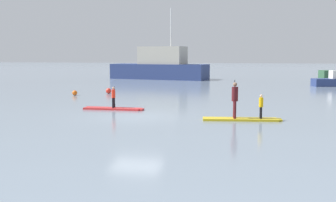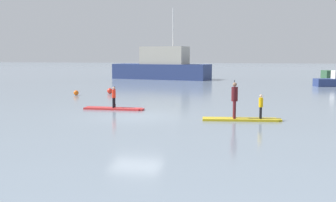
% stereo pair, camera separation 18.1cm
% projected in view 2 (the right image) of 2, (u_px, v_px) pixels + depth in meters
% --- Properties ---
extents(ground_plane, '(240.00, 240.00, 0.00)m').
position_uv_depth(ground_plane, '(136.00, 117.00, 20.19)').
color(ground_plane, gray).
extents(paddleboard_near, '(3.36, 0.73, 0.10)m').
position_uv_depth(paddleboard_near, '(114.00, 109.00, 22.80)').
color(paddleboard_near, red).
rests_on(paddleboard_near, ground).
extents(paddler_child_solo, '(0.21, 0.40, 1.17)m').
position_uv_depth(paddler_child_solo, '(114.00, 96.00, 22.73)').
color(paddler_child_solo, black).
rests_on(paddler_child_solo, paddleboard_near).
extents(paddleboard_far, '(3.65, 1.15, 0.10)m').
position_uv_depth(paddleboard_far, '(241.00, 119.00, 19.04)').
color(paddleboard_far, gold).
rests_on(paddleboard_far, ground).
extents(paddler_adult, '(0.33, 0.52, 1.75)m').
position_uv_depth(paddler_adult, '(235.00, 98.00, 18.96)').
color(paddler_adult, '#4C1419').
rests_on(paddler_adult, paddleboard_far).
extents(paddler_child_front, '(0.22, 0.39, 1.11)m').
position_uv_depth(paddler_child_front, '(261.00, 105.00, 18.91)').
color(paddler_child_front, black).
rests_on(paddler_child_front, paddleboard_far).
extents(fishing_boat_white_large, '(12.31, 5.68, 8.49)m').
position_uv_depth(fishing_boat_white_large, '(162.00, 66.00, 50.37)').
color(fishing_boat_white_large, navy).
rests_on(fishing_boat_white_large, ground).
extents(mooring_buoy_near, '(0.37, 0.37, 0.37)m').
position_uv_depth(mooring_buoy_near, '(76.00, 93.00, 30.61)').
color(mooring_buoy_near, orange).
rests_on(mooring_buoy_near, ground).
extents(mooring_buoy_mid, '(0.42, 0.42, 0.42)m').
position_uv_depth(mooring_buoy_mid, '(110.00, 91.00, 31.94)').
color(mooring_buoy_mid, red).
rests_on(mooring_buoy_mid, ground).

